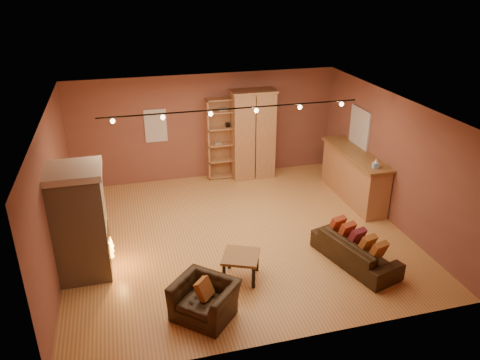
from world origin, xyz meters
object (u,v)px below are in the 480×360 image
object	(u,v)px
fireplace	(81,222)
armoire	(253,134)
bar_counter	(354,175)
loveseat	(356,246)
coffee_table	(241,258)
armchair	(204,294)
bookcase	(223,137)

from	to	relation	value
fireplace	armoire	world-z (taller)	armoire
bar_counter	loveseat	size ratio (longest dim) A/B	1.33
fireplace	loveseat	bearing A→B (deg)	-11.46
coffee_table	armchair	bearing A→B (deg)	-134.77
bar_counter	armchair	world-z (taller)	bar_counter
fireplace	bar_counter	xyz separation A→B (m)	(6.24, 1.56, -0.45)
loveseat	coffee_table	size ratio (longest dim) A/B	2.28
coffee_table	armoire	bearing A→B (deg)	71.21
loveseat	coffee_table	distance (m)	2.25
fireplace	armchair	distance (m)	2.65
bar_counter	loveseat	world-z (taller)	bar_counter
bookcase	loveseat	xyz separation A→B (m)	(1.49, -4.74, -0.74)
fireplace	loveseat	xyz separation A→B (m)	(4.97, -1.01, -0.68)
bar_counter	bookcase	bearing A→B (deg)	141.84
fireplace	loveseat	world-z (taller)	fireplace
bar_counter	loveseat	bearing A→B (deg)	-116.31
fireplace	coffee_table	distance (m)	2.95
bookcase	armchair	world-z (taller)	bookcase
bar_counter	coffee_table	bearing A→B (deg)	-144.92
armoire	armchair	distance (m)	5.84
loveseat	coffee_table	world-z (taller)	loveseat
loveseat	fireplace	bearing A→B (deg)	62.68
armchair	coffee_table	distance (m)	1.19
loveseat	bookcase	bearing A→B (deg)	1.63
fireplace	armchair	xyz separation A→B (m)	(1.89, -1.75, -0.64)
bar_counter	armchair	bearing A→B (deg)	-142.72
armoire	armchair	size ratio (longest dim) A/B	2.12
armoire	loveseat	xyz separation A→B (m)	(0.73, -4.55, -0.82)
bookcase	bar_counter	distance (m)	3.55
bookcase	loveseat	distance (m)	5.03
bar_counter	coffee_table	distance (m)	4.30
fireplace	armoire	distance (m)	5.53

